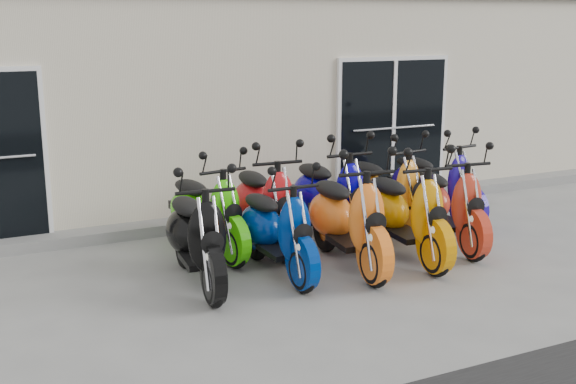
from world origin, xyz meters
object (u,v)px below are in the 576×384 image
object	(u,v)px
scooter_back_green	(206,200)
scooter_back_extra	(435,173)
scooter_front_blue	(276,217)
scooter_front_orange_b	(405,200)
scooter_back_yellow	(385,179)
scooter_front_orange_a	(348,205)
scooter_back_red	(264,192)
scooter_back_blue	(331,183)
scooter_front_red	(447,192)
scooter_front_black	(196,222)

from	to	relation	value
scooter_back_green	scooter_back_extra	xyz separation A→B (m)	(3.45, -0.02, 0.01)
scooter_front_blue	scooter_front_orange_b	bearing A→B (deg)	-6.42
scooter_front_orange_b	scooter_back_yellow	bearing A→B (deg)	71.62
scooter_front_orange_a	scooter_front_orange_b	size ratio (longest dim) A/B	1.03
scooter_front_blue	scooter_back_red	xyz separation A→B (m)	(0.30, 1.01, 0.04)
scooter_front_orange_b	scooter_back_blue	bearing A→B (deg)	112.81
scooter_front_red	scooter_back_green	xyz separation A→B (m)	(-2.90, 1.01, -0.01)
scooter_back_green	scooter_front_red	bearing A→B (deg)	-28.06
scooter_front_black	scooter_front_red	distance (m)	3.37
scooter_front_orange_a	scooter_front_black	bearing A→B (deg)	178.98
scooter_back_blue	scooter_back_yellow	distance (m)	0.88
scooter_front_orange_a	scooter_back_extra	world-z (taller)	scooter_front_orange_a
scooter_front_black	scooter_back_yellow	world-z (taller)	scooter_front_black
scooter_front_black	scooter_back_yellow	bearing A→B (deg)	22.07
scooter_front_blue	scooter_back_red	world-z (taller)	scooter_back_red
scooter_front_orange_b	scooter_back_red	world-z (taller)	scooter_front_orange_b
scooter_back_yellow	scooter_back_blue	bearing A→B (deg)	174.69
scooter_front_orange_b	scooter_back_blue	size ratio (longest dim) A/B	0.99
scooter_front_blue	scooter_back_extra	distance (m)	3.16
scooter_front_black	scooter_back_yellow	size ratio (longest dim) A/B	1.01
scooter_front_orange_b	scooter_back_red	xyz separation A→B (m)	(-1.35, 1.17, -0.01)
scooter_front_orange_a	scooter_front_red	bearing A→B (deg)	11.48
scooter_front_orange_a	scooter_back_extra	bearing A→B (deg)	33.89
scooter_front_orange_b	scooter_front_black	bearing A→B (deg)	178.88
scooter_front_orange_a	scooter_back_blue	size ratio (longest dim) A/B	1.01
scooter_front_blue	scooter_back_yellow	world-z (taller)	scooter_back_yellow
scooter_front_red	scooter_back_red	xyz separation A→B (m)	(-2.13, 0.97, 0.02)
scooter_front_blue	scooter_back_yellow	distance (m)	2.38
scooter_back_blue	scooter_front_blue	bearing A→B (deg)	-142.80
scooter_front_orange_a	scooter_front_orange_b	distance (m)	0.79
scooter_front_orange_b	scooter_back_red	bearing A→B (deg)	142.88
scooter_front_black	scooter_back_green	xyz separation A→B (m)	(0.47, 0.99, -0.02)
scooter_back_yellow	scooter_back_extra	size ratio (longest dim) A/B	1.00
scooter_front_blue	scooter_back_green	xyz separation A→B (m)	(-0.46, 1.06, 0.01)
scooter_back_red	scooter_back_blue	bearing A→B (deg)	1.56
scooter_back_blue	scooter_back_yellow	bearing A→B (deg)	1.86
scooter_back_blue	scooter_front_orange_a	bearing A→B (deg)	-110.63
scooter_front_red	scooter_back_red	world-z (taller)	scooter_back_red
scooter_front_blue	scooter_back_extra	bearing A→B (deg)	18.14
scooter_front_black	scooter_front_orange_b	world-z (taller)	scooter_front_orange_b
scooter_front_black	scooter_front_orange_b	bearing A→B (deg)	-0.39
scooter_front_black	scooter_back_red	distance (m)	1.56
scooter_back_yellow	scooter_front_red	bearing A→B (deg)	-81.58
scooter_front_orange_b	scooter_back_green	distance (m)	2.44
scooter_back_red	scooter_back_yellow	xyz separation A→B (m)	(1.84, 0.02, -0.02)
scooter_back_red	scooter_back_extra	size ratio (longest dim) A/B	1.02
scooter_back_red	scooter_back_yellow	distance (m)	1.84
scooter_back_green	scooter_front_blue	bearing A→B (deg)	-75.10
scooter_front_red	scooter_back_blue	world-z (taller)	scooter_back_blue
scooter_front_red	scooter_back_blue	distance (m)	1.51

